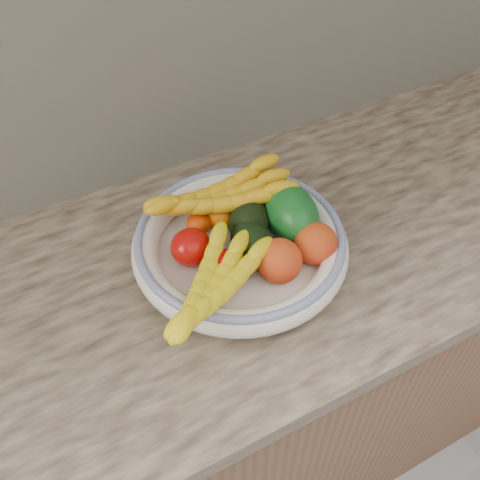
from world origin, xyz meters
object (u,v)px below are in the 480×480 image
at_px(fruit_bowl, 240,244).
at_px(banana_bunch_front, 213,289).
at_px(green_mango, 291,214).
at_px(banana_bunch_back, 220,200).

relative_size(fruit_bowl, banana_bunch_front, 1.40).
height_order(fruit_bowl, green_mango, green_mango).
height_order(green_mango, banana_bunch_front, green_mango).
bearing_deg(banana_bunch_front, fruit_bowl, 6.31).
xyz_separation_m(fruit_bowl, banana_bunch_front, (-0.10, -0.09, 0.03)).
distance_m(fruit_bowl, banana_bunch_front, 0.14).
xyz_separation_m(fruit_bowl, banana_bunch_back, (0.00, 0.08, 0.04)).
height_order(fruit_bowl, banana_bunch_front, banana_bunch_front).
xyz_separation_m(banana_bunch_back, banana_bunch_front, (-0.10, -0.18, -0.01)).
bearing_deg(banana_bunch_back, green_mango, -32.22).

